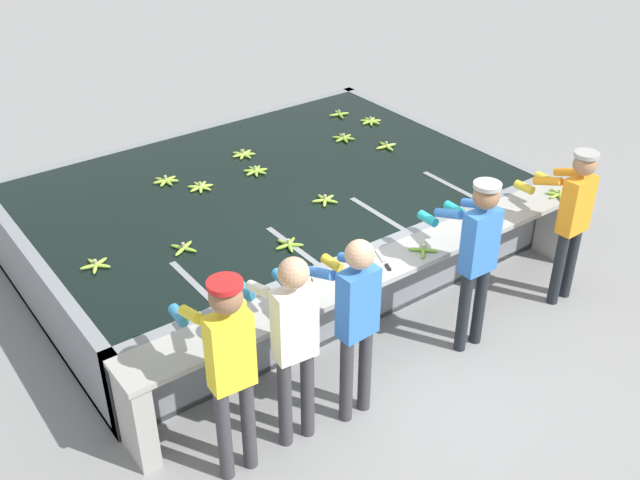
{
  "coord_description": "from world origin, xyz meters",
  "views": [
    {
      "loc": [
        -3.82,
        -3.95,
        4.49
      ],
      "look_at": [
        0.0,
        1.23,
        0.59
      ],
      "focal_mm": 42.0,
      "sensor_mm": 36.0,
      "label": 1
    }
  ],
  "objects_px": {
    "banana_bunch_ledge_1": "(487,215)",
    "worker_2": "(355,313)",
    "banana_bunch_floating_0": "(339,114)",
    "banana_bunch_floating_7": "(325,200)",
    "banana_bunch_ledge_2": "(559,194)",
    "banana_bunch_floating_2": "(96,265)",
    "banana_bunch_floating_8": "(255,171)",
    "banana_bunch_floating_1": "(184,248)",
    "banana_bunch_floating_3": "(200,187)",
    "banana_bunch_floating_4": "(343,138)",
    "banana_bunch_floating_9": "(289,245)",
    "banana_bunch_floating_10": "(371,121)",
    "worker_4": "(572,213)",
    "banana_bunch_floating_11": "(166,181)",
    "banana_bunch_ledge_0": "(423,250)",
    "worker_0": "(229,359)",
    "banana_bunch_floating_5": "(243,154)",
    "banana_bunch_floating_6": "(386,146)",
    "worker_1": "(293,334)",
    "worker_3": "(476,250)",
    "knife_0": "(385,263)"
  },
  "relations": [
    {
      "from": "banana_bunch_floating_11",
      "to": "banana_bunch_ledge_2",
      "type": "relative_size",
      "value": 1.0
    },
    {
      "from": "worker_1",
      "to": "banana_bunch_floating_5",
      "type": "height_order",
      "value": "worker_1"
    },
    {
      "from": "worker_4",
      "to": "banana_bunch_floating_0",
      "type": "xyz_separation_m",
      "value": [
        -0.06,
        3.59,
        -0.13
      ]
    },
    {
      "from": "banana_bunch_ledge_0",
      "to": "banana_bunch_floating_2",
      "type": "bearing_deg",
      "value": 148.43
    },
    {
      "from": "banana_bunch_floating_3",
      "to": "banana_bunch_floating_4",
      "type": "bearing_deg",
      "value": 3.4
    },
    {
      "from": "banana_bunch_floating_8",
      "to": "banana_bunch_ledge_1",
      "type": "relative_size",
      "value": 1.08
    },
    {
      "from": "worker_0",
      "to": "banana_bunch_floating_6",
      "type": "xyz_separation_m",
      "value": [
        3.58,
        2.46,
        -0.21
      ]
    },
    {
      "from": "banana_bunch_floating_3",
      "to": "worker_1",
      "type": "bearing_deg",
      "value": -104.86
    },
    {
      "from": "banana_bunch_floating_5",
      "to": "knife_0",
      "type": "distance_m",
      "value": 2.74
    },
    {
      "from": "worker_0",
      "to": "banana_bunch_floating_11",
      "type": "xyz_separation_m",
      "value": [
        1.07,
        3.18,
        -0.21
      ]
    },
    {
      "from": "banana_bunch_floating_2",
      "to": "banana_bunch_ledge_2",
      "type": "xyz_separation_m",
      "value": [
        4.41,
        -1.58,
        0.0
      ]
    },
    {
      "from": "worker_4",
      "to": "knife_0",
      "type": "height_order",
      "value": "worker_4"
    },
    {
      "from": "banana_bunch_floating_2",
      "to": "banana_bunch_ledge_2",
      "type": "relative_size",
      "value": 0.98
    },
    {
      "from": "banana_bunch_floating_4",
      "to": "banana_bunch_ledge_0",
      "type": "xyz_separation_m",
      "value": [
        -0.99,
        -2.46,
        0.0
      ]
    },
    {
      "from": "banana_bunch_floating_1",
      "to": "banana_bunch_ledge_1",
      "type": "relative_size",
      "value": 0.99
    },
    {
      "from": "worker_3",
      "to": "banana_bunch_ledge_0",
      "type": "xyz_separation_m",
      "value": [
        -0.18,
        0.46,
        -0.17
      ]
    },
    {
      "from": "banana_bunch_floating_0",
      "to": "banana_bunch_ledge_2",
      "type": "relative_size",
      "value": 0.99
    },
    {
      "from": "banana_bunch_floating_6",
      "to": "banana_bunch_ledge_2",
      "type": "bearing_deg",
      "value": -72.09
    },
    {
      "from": "banana_bunch_floating_11",
      "to": "banana_bunch_ledge_0",
      "type": "relative_size",
      "value": 1.26
    },
    {
      "from": "worker_2",
      "to": "banana_bunch_floating_10",
      "type": "distance_m",
      "value": 4.28
    },
    {
      "from": "banana_bunch_floating_7",
      "to": "banana_bunch_ledge_1",
      "type": "bearing_deg",
      "value": -47.89
    },
    {
      "from": "worker_3",
      "to": "banana_bunch_floating_6",
      "type": "xyz_separation_m",
      "value": [
        1.07,
        2.43,
        -0.17
      ]
    },
    {
      "from": "banana_bunch_floating_1",
      "to": "banana_bunch_floating_5",
      "type": "distance_m",
      "value": 2.1
    },
    {
      "from": "banana_bunch_floating_0",
      "to": "banana_bunch_ledge_0",
      "type": "distance_m",
      "value": 3.41
    },
    {
      "from": "banana_bunch_ledge_0",
      "to": "banana_bunch_ledge_2",
      "type": "height_order",
      "value": "same"
    },
    {
      "from": "banana_bunch_floating_2",
      "to": "banana_bunch_floating_8",
      "type": "relative_size",
      "value": 0.98
    },
    {
      "from": "banana_bunch_floating_5",
      "to": "banana_bunch_ledge_1",
      "type": "distance_m",
      "value": 2.93
    },
    {
      "from": "banana_bunch_floating_9",
      "to": "banana_bunch_floating_10",
      "type": "height_order",
      "value": "same"
    },
    {
      "from": "worker_0",
      "to": "banana_bunch_floating_5",
      "type": "relative_size",
      "value": 6.26
    },
    {
      "from": "banana_bunch_floating_0",
      "to": "banana_bunch_floating_1",
      "type": "relative_size",
      "value": 1.08
    },
    {
      "from": "banana_bunch_floating_0",
      "to": "banana_bunch_floating_8",
      "type": "height_order",
      "value": "same"
    },
    {
      "from": "worker_1",
      "to": "worker_3",
      "type": "height_order",
      "value": "worker_1"
    },
    {
      "from": "worker_4",
      "to": "banana_bunch_floating_8",
      "type": "height_order",
      "value": "worker_4"
    },
    {
      "from": "worker_1",
      "to": "banana_bunch_ledge_0",
      "type": "height_order",
      "value": "worker_1"
    },
    {
      "from": "banana_bunch_floating_3",
      "to": "banana_bunch_floating_6",
      "type": "xyz_separation_m",
      "value": [
        2.28,
        -0.37,
        0.0
      ]
    },
    {
      "from": "banana_bunch_floating_9",
      "to": "worker_3",
      "type": "bearing_deg",
      "value": -48.78
    },
    {
      "from": "banana_bunch_floating_3",
      "to": "banana_bunch_floating_10",
      "type": "distance_m",
      "value": 2.65
    },
    {
      "from": "banana_bunch_floating_4",
      "to": "banana_bunch_floating_1",
      "type": "bearing_deg",
      "value": -157.74
    },
    {
      "from": "worker_0",
      "to": "banana_bunch_floating_1",
      "type": "relative_size",
      "value": 6.76
    },
    {
      "from": "banana_bunch_floating_3",
      "to": "worker_0",
      "type": "bearing_deg",
      "value": -114.64
    },
    {
      "from": "banana_bunch_floating_3",
      "to": "banana_bunch_floating_9",
      "type": "bearing_deg",
      "value": -86.47
    },
    {
      "from": "banana_bunch_floating_0",
      "to": "banana_bunch_floating_7",
      "type": "distance_m",
      "value": 2.37
    },
    {
      "from": "banana_bunch_floating_8",
      "to": "banana_bunch_floating_9",
      "type": "height_order",
      "value": "same"
    },
    {
      "from": "worker_3",
      "to": "banana_bunch_ledge_2",
      "type": "relative_size",
      "value": 6.05
    },
    {
      "from": "banana_bunch_floating_6",
      "to": "banana_bunch_floating_7",
      "type": "height_order",
      "value": "same"
    },
    {
      "from": "banana_bunch_ledge_1",
      "to": "worker_2",
      "type": "bearing_deg",
      "value": -163.89
    },
    {
      "from": "banana_bunch_floating_5",
      "to": "banana_bunch_floating_2",
      "type": "bearing_deg",
      "value": -151.6
    },
    {
      "from": "worker_1",
      "to": "banana_bunch_ledge_1",
      "type": "height_order",
      "value": "worker_1"
    },
    {
      "from": "worker_0",
      "to": "banana_bunch_floating_4",
      "type": "height_order",
      "value": "worker_0"
    },
    {
      "from": "banana_bunch_floating_10",
      "to": "banana_bunch_ledge_1",
      "type": "distance_m",
      "value": 2.65
    }
  ]
}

